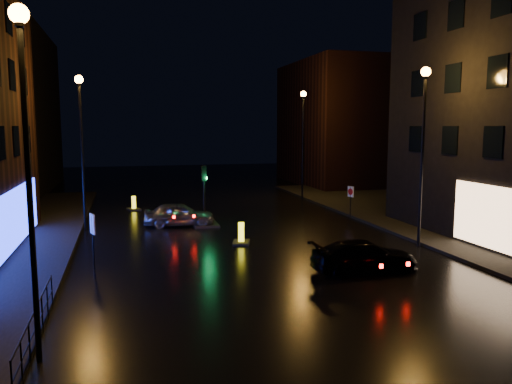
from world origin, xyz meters
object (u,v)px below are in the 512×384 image
(dark_sedan, at_px, (364,256))
(bollard_near, at_px, (241,239))
(road_sign_right, at_px, (351,194))
(silver_hatchback, at_px, (179,214))
(bollard_far, at_px, (134,207))
(road_sign_left, at_px, (93,229))
(traffic_signal, at_px, (204,216))

(dark_sedan, relative_size, bollard_near, 3.10)
(dark_sedan, height_order, road_sign_right, road_sign_right)
(silver_hatchback, distance_m, dark_sedan, 12.57)
(bollard_far, height_order, road_sign_left, road_sign_left)
(silver_hatchback, distance_m, bollard_far, 6.91)
(dark_sedan, xyz_separation_m, road_sign_right, (4.47, 10.62, 0.90))
(silver_hatchback, height_order, dark_sedan, silver_hatchback)
(traffic_signal, relative_size, dark_sedan, 0.81)
(silver_hatchback, relative_size, bollard_far, 3.21)
(road_sign_left, height_order, road_sign_right, road_sign_left)
(road_sign_left, bearing_deg, dark_sedan, -31.42)
(bollard_near, distance_m, bollard_far, 12.58)
(bollard_far, bearing_deg, road_sign_left, -113.23)
(silver_hatchback, xyz_separation_m, dark_sedan, (6.04, -11.03, -0.06))
(road_sign_right, bearing_deg, dark_sedan, 46.52)
(traffic_signal, distance_m, bollard_far, 7.47)
(dark_sedan, relative_size, road_sign_left, 1.80)
(dark_sedan, distance_m, road_sign_left, 10.59)
(silver_hatchback, bearing_deg, bollard_near, -149.20)
(silver_hatchback, xyz_separation_m, bollard_far, (-2.40, 6.46, -0.47))
(bollard_far, bearing_deg, road_sign_right, -44.38)
(silver_hatchback, relative_size, road_sign_right, 1.97)
(bollard_far, xyz_separation_m, road_sign_right, (12.91, -6.87, 1.31))
(silver_hatchback, bearing_deg, bollard_far, 25.67)
(bollard_near, relative_size, road_sign_right, 0.68)
(traffic_signal, xyz_separation_m, road_sign_left, (-5.69, -8.72, 1.27))
(road_sign_right, bearing_deg, bollard_far, -48.64)
(silver_hatchback, height_order, bollard_near, silver_hatchback)
(silver_hatchback, bearing_deg, road_sign_left, 159.34)
(traffic_signal, bearing_deg, road_sign_right, -3.10)
(traffic_signal, distance_m, dark_sedan, 12.01)
(bollard_near, height_order, road_sign_left, road_sign_left)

